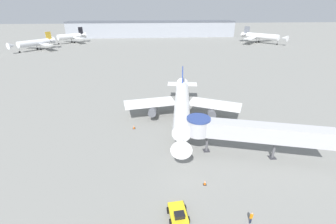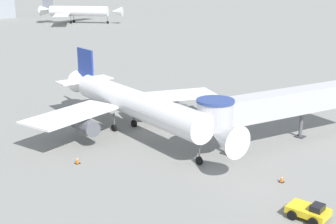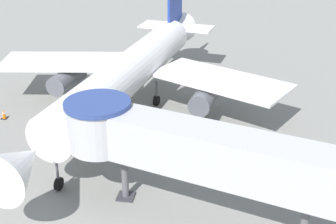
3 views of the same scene
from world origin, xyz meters
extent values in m
plane|color=gray|center=(0.00, 0.00, 0.00)|extent=(800.00, 800.00, 0.00)
cylinder|color=white|center=(-0.48, -0.17, 4.03)|extent=(7.28, 24.86, 3.33)
cone|color=white|center=(-2.99, -15.45, 4.03)|extent=(3.88, 4.15, 3.33)
cone|color=white|center=(1.70, 13.14, 4.03)|extent=(4.09, 5.46, 3.33)
cube|color=white|center=(-7.48, 3.52, 3.44)|extent=(12.35, 7.03, 0.22)
cube|color=white|center=(7.33, 1.09, 3.44)|extent=(12.82, 10.09, 0.22)
cube|color=navy|center=(1.66, 12.89, 7.02)|extent=(0.94, 4.31, 4.32)
cube|color=white|center=(1.74, 13.39, 4.61)|extent=(8.33, 4.28, 0.18)
cylinder|color=#565960|center=(-6.78, 2.03, 2.28)|extent=(2.51, 4.57, 1.83)
cylinder|color=#565960|center=(6.19, -0.10, 2.28)|extent=(2.51, 4.57, 1.83)
cylinder|color=#4C4C51|center=(-2.39, -11.82, 1.41)|extent=(0.18, 0.18, 1.91)
cylinder|color=black|center=(-2.39, -11.82, 0.45)|extent=(0.40, 0.93, 0.90)
cylinder|color=#4C4C51|center=(-1.46, 3.11, 1.41)|extent=(0.22, 0.22, 1.91)
cylinder|color=black|center=(-1.46, 3.11, 0.45)|extent=(0.54, 0.95, 0.90)
cylinder|color=#4C4C51|center=(1.49, 2.63, 1.41)|extent=(0.22, 0.22, 1.91)
cylinder|color=black|center=(1.49, 2.63, 0.45)|extent=(0.54, 0.95, 0.90)
cube|color=#B7B7BC|center=(10.84, -14.56, 4.76)|extent=(21.36, 8.66, 2.80)
cylinder|color=#B7B7BC|center=(0.53, -11.48, 4.76)|extent=(3.90, 3.90, 2.80)
cylinder|color=navy|center=(0.53, -11.48, 6.31)|extent=(4.10, 4.09, 0.30)
cylinder|color=#56565B|center=(2.18, -11.97, 1.68)|extent=(0.44, 0.44, 3.36)
cube|color=#333338|center=(2.18, -11.97, 0.06)|extent=(1.10, 1.10, 0.12)
cube|color=black|center=(-11.10, -2.33, 0.02)|extent=(0.51, 0.51, 0.04)
cone|color=orange|center=(-11.10, -2.33, 0.44)|extent=(0.35, 0.35, 0.80)
cylinder|color=white|center=(-11.10, -2.33, 0.53)|extent=(0.19, 0.19, 0.10)
camera|label=1|loc=(-8.10, -44.99, 23.23)|focal=24.00mm
camera|label=2|loc=(-37.63, -41.05, 19.13)|focal=50.00mm
camera|label=3|loc=(8.91, -36.24, 17.89)|focal=50.00mm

